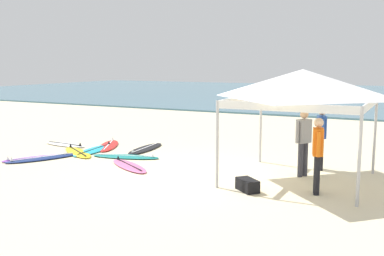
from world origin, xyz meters
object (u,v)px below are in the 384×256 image
Objects in this scene: surfboard_red at (109,145)px; surfboard_navy at (43,158)px; surfboard_yellow at (78,152)px; person_blue at (321,134)px; surfboard_cyan at (95,150)px; person_grey at (304,138)px; surfboard_white at (65,144)px; person_orange at (318,150)px; surfboard_teal at (126,156)px; canopy_tent at (303,84)px; surfboard_purple at (38,158)px; gear_bag_near_tent at (247,185)px; surfboard_black at (145,149)px; surfboard_pink at (129,166)px.

surfboard_red is 0.97× the size of surfboard_navy.
surfboard_yellow is 1.22× the size of person_blue.
surfboard_cyan is at bearing 69.29° from surfboard_yellow.
surfboard_yellow is 0.88× the size of surfboard_cyan.
person_grey is at bearing -8.79° from surfboard_red.
surfboard_white is at bearing 169.50° from surfboard_cyan.
surfboard_red is 8.16m from person_orange.
person_orange reaches higher than surfboard_teal.
canopy_tent reaches higher than surfboard_white.
surfboard_purple and surfboard_navy have the same top height.
person_grey is 0.99m from person_blue.
person_grey is at bearing 94.16° from canopy_tent.
surfboard_cyan is (-7.00, 0.67, -2.35)m from canopy_tent.
surfboard_navy is (-0.49, -2.60, -0.00)m from surfboard_red.
person_orange is at bearing -18.17° from surfboard_red.
gear_bag_near_tent reaches higher than surfboard_yellow.
surfboard_black is at bearing 146.85° from gear_bag_near_tent.
person_grey reaches higher than surfboard_purple.
canopy_tent reaches higher than surfboard_pink.
canopy_tent is 1.84m from person_orange.
surfboard_red and surfboard_navy have the same top height.
person_grey is at bearing -2.06° from surfboard_cyan.
surfboard_yellow is at bearing 162.05° from surfboard_pink.
canopy_tent is at bearing -2.52° from surfboard_teal.
gear_bag_near_tent is at bearing -161.18° from person_orange.
surfboard_navy is at bearing -107.77° from surfboard_cyan.
surfboard_purple is 0.94× the size of surfboard_red.
surfboard_black is at bearing 97.52° from surfboard_teal.
person_blue is at bearing 99.54° from person_orange.
surfboard_pink and surfboard_navy have the same top height.
gear_bag_near_tent is (7.75, -2.47, 0.10)m from surfboard_white.
person_grey and person_orange have the same top height.
surfboard_yellow and surfboard_cyan have the same top height.
surfboard_teal and surfboard_yellow have the same top height.
person_grey reaches higher than surfboard_yellow.
surfboard_navy is at bearing -125.71° from surfboard_black.
surfboard_pink is 1.16× the size of person_blue.
surfboard_yellow is (-1.79, -0.16, 0.00)m from surfboard_teal.
person_blue is (4.84, 2.13, 0.95)m from surfboard_pink.
canopy_tent reaches higher than gear_bag_near_tent.
gear_bag_near_tent is at bearing -11.23° from surfboard_pink.
surfboard_teal is at bearing -82.48° from surfboard_black.
surfboard_black is 5.73m from gear_bag_near_tent.
surfboard_red is at bearing 154.24° from gear_bag_near_tent.
surfboard_pink is at bearing -165.64° from person_grey.
surfboard_black is 3.73× the size of gear_bag_near_tent.
surfboard_white is 8.85m from person_blue.
canopy_tent is 1.97m from person_blue.
surfboard_yellow is 7.61m from person_blue.
canopy_tent is 1.89× the size of person_grey.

